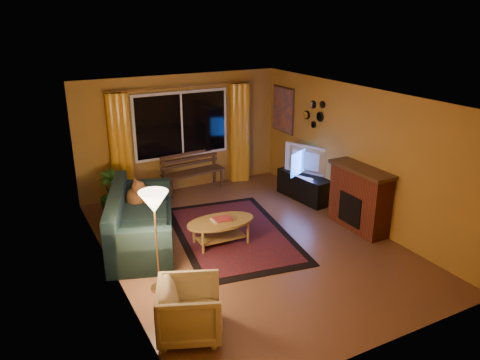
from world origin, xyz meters
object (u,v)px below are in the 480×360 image
sofa (142,218)px  armchair (190,307)px  bench (194,181)px  coffee_table (221,232)px  floor_lamp (157,242)px  tv_console (304,187)px

sofa → armchair: sofa is taller
bench → sofa: size_ratio=0.60×
bench → coffee_table: size_ratio=1.18×
floor_lamp → tv_console: size_ratio=1.16×
armchair → tv_console: armchair is taller
sofa → tv_console: size_ratio=1.80×
tv_console → floor_lamp: bearing=-160.4°
sofa → armchair: bearing=-75.2°
coffee_table → floor_lamp: bearing=-148.9°
bench → sofa: 2.57m
coffee_table → tv_console: bearing=22.7°
armchair → tv_console: (3.77, 2.97, -0.12)m
armchair → coffee_table: bearing=-11.8°
floor_lamp → coffee_table: 1.69m
bench → floor_lamp: size_ratio=0.93×
armchair → floor_lamp: (-0.02, 1.13, 0.36)m
floor_lamp → coffee_table: (1.37, 0.83, -0.53)m
armchair → floor_lamp: floor_lamp is taller
bench → armchair: 4.90m
sofa → floor_lamp: bearing=-79.1°
tv_console → armchair: bearing=-148.1°
bench → floor_lamp: 3.93m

